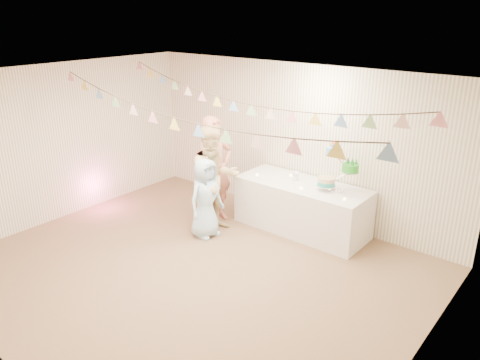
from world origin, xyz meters
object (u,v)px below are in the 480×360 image
Objects in this scene: cake_stand at (337,172)px; person_adult_b at (214,179)px; person_child at (206,198)px; table at (302,207)px; person_adult_a at (215,170)px.

person_adult_b reaches higher than cake_stand.
person_child is at bearing -143.69° from cake_stand.
person_child reaches higher than table.
person_adult_a reaches higher than table.
person_adult_a is at bearing 67.01° from person_adult_b.
person_adult_b is at bearing -124.14° from person_adult_a.
person_adult_a is at bearing -161.35° from cake_stand.
table is at bearing -39.02° from person_child.
cake_stand is 0.41× the size of person_adult_b.
person_adult_a is 0.39m from person_adult_b.
cake_stand is 0.40× the size of person_adult_a.
person_adult_b is at bearing -150.44° from cake_stand.
cake_stand is 2.02m from person_adult_a.
table is 1.19× the size of person_adult_a.
person_adult_a is 1.40× the size of person_child.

